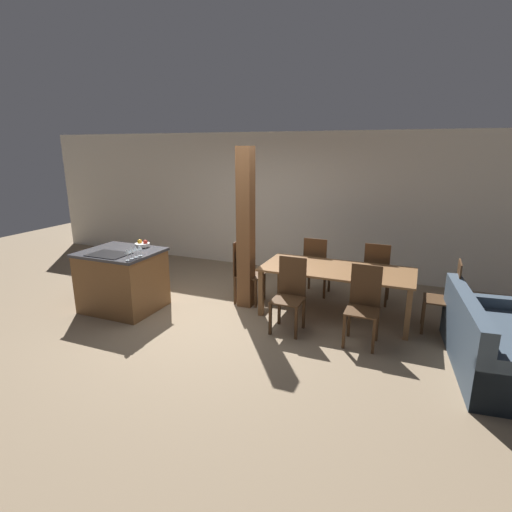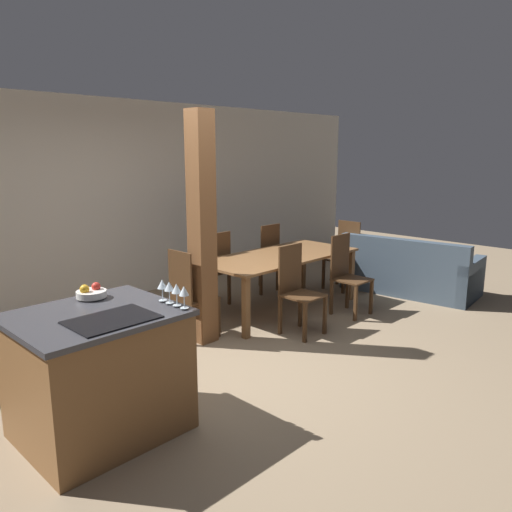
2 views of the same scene
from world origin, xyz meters
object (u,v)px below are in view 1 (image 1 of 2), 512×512
dining_chair_near_right (363,304)px  dining_chair_head_end (245,271)px  dining_chair_far_left (316,266)px  dining_chair_far_right (377,273)px  wine_glass_far (136,249)px  couch (494,347)px  dining_table (337,274)px  dining_chair_foot_end (447,296)px  wine_glass_end (140,247)px  timber_post (246,230)px  fruit_bowl (142,244)px  wine_glass_near (127,252)px  kitchen_island (123,280)px  wine_glass_middle (131,250)px  dining_chair_near_left (290,294)px

dining_chair_near_right → dining_chair_head_end: (-1.94, 0.71, 0.00)m
dining_chair_far_left → dining_chair_far_right: size_ratio=1.00×
wine_glass_far → couch: bearing=5.0°
dining_table → dining_chair_far_left: bearing=124.5°
dining_table → dining_chair_far_right: (0.48, 0.71, -0.13)m
dining_chair_far_right → dining_chair_foot_end: size_ratio=1.00×
wine_glass_end → wine_glass_far: bearing=-90.0°
dining_chair_far_left → dining_chair_far_right: bearing=-180.0°
couch → timber_post: (-3.31, 0.68, 0.94)m
wine_glass_end → dining_chair_near_right: (3.06, 0.42, -0.54)m
fruit_bowl → dining_chair_far_right: 3.68m
dining_chair_far_left → couch: (2.42, -1.53, -0.24)m
wine_glass_near → couch: 4.61m
fruit_bowl → couch: size_ratio=0.12×
kitchen_island → wine_glass_end: bearing=-15.8°
wine_glass_end → fruit_bowl: bearing=124.9°
wine_glass_near → dining_chair_head_end: (1.12, 1.39, -0.54)m
dining_chair_far_left → couch: size_ratio=0.52×
wine_glass_middle → wine_glass_end: (0.00, 0.17, 0.00)m
fruit_bowl → dining_chair_near_left: size_ratio=0.23×
dining_chair_far_left → dining_chair_foot_end: same height
wine_glass_middle → dining_chair_near_left: (2.09, 0.59, -0.54)m
dining_chair_far_left → couch: dining_chair_far_left is taller
kitchen_island → dining_chair_far_left: size_ratio=1.11×
dining_chair_head_end → couch: (3.39, -0.82, -0.24)m
wine_glass_middle → dining_chair_far_left: size_ratio=0.16×
dining_chair_near_left → wine_glass_far: bearing=-166.4°
dining_table → dining_chair_near_left: size_ratio=2.16×
kitchen_island → timber_post: size_ratio=0.46×
dining_chair_far_right → dining_chair_head_end: same height
fruit_bowl → timber_post: timber_post is taller
wine_glass_near → dining_chair_far_left: size_ratio=0.16×
wine_glass_near → dining_chair_near_left: size_ratio=0.16×
wine_glass_end → kitchen_island: bearing=164.2°
kitchen_island → wine_glass_near: bearing=-39.7°
dining_chair_head_end → wine_glass_middle: bearing=139.3°
wine_glass_end → dining_table: 2.84m
timber_post → wine_glass_end: bearing=-140.7°
wine_glass_middle → wine_glass_far: (0.00, 0.09, 0.00)m
dining_chair_near_left → couch: 2.43m
wine_glass_middle → dining_chair_far_left: wine_glass_middle is taller
dining_chair_far_left → dining_chair_head_end: (-0.97, -0.71, 0.00)m
dining_table → dining_chair_far_right: bearing=55.5°
kitchen_island → dining_table: 3.22m
dining_chair_near_right → dining_chair_head_end: 2.07m
wine_glass_end → couch: 4.58m
wine_glass_near → kitchen_island: bearing=140.3°
dining_chair_head_end → dining_chair_foot_end: same height
dining_chair_near_right → couch: (1.45, -0.12, -0.24)m
kitchen_island → dining_chair_head_end: 1.88m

